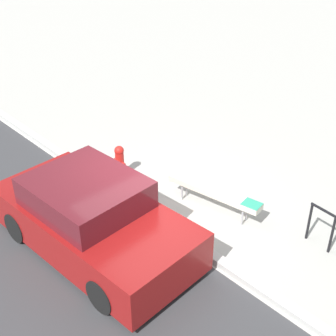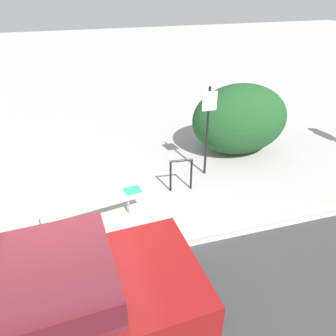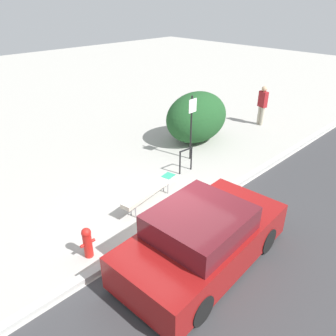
{
  "view_description": "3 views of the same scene",
  "coord_description": "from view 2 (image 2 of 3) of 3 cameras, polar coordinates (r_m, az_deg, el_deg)",
  "views": [
    {
      "loc": [
        5.59,
        -4.93,
        5.81
      ],
      "look_at": [
        -0.07,
        0.34,
        1.11
      ],
      "focal_mm": 50.0,
      "sensor_mm": 36.0,
      "label": 1
    },
    {
      "loc": [
        0.41,
        -4.47,
        4.48
      ],
      "look_at": [
        2.12,
        1.37,
        0.88
      ],
      "focal_mm": 35.0,
      "sensor_mm": 36.0,
      "label": 2
    },
    {
      "loc": [
        -4.59,
        -4.7,
        5.24
      ],
      "look_at": [
        1.16,
        1.16,
        0.87
      ],
      "focal_mm": 35.0,
      "sensor_mm": 36.0,
      "label": 3
    }
  ],
  "objects": [
    {
      "name": "curb",
      "position": [
        6.29,
        -15.76,
        -15.46
      ],
      "size": [
        60.0,
        0.2,
        0.13
      ],
      "color": "#B7B7B2",
      "rests_on": "ground_plane"
    },
    {
      "name": "ground_plane",
      "position": [
        6.34,
        -15.68,
        -15.87
      ],
      "size": [
        60.0,
        60.0,
        0.0
      ],
      "primitive_type": "plane",
      "color": "#ADAAA3"
    },
    {
      "name": "bench",
      "position": [
        6.91,
        -12.86,
        -6.08
      ],
      "size": [
        2.11,
        0.66,
        0.52
      ],
      "rotation": [
        0.0,
        0.0,
        0.17
      ],
      "color": "#99999E",
      "rests_on": "ground_plane"
    },
    {
      "name": "parked_car_near",
      "position": [
        4.99,
        -19.23,
        -21.99
      ],
      "size": [
        4.12,
        2.12,
        1.42
      ],
      "rotation": [
        0.0,
        0.0,
        0.06
      ],
      "color": "black",
      "rests_on": "ground_plane"
    },
    {
      "name": "shrub_hedge",
      "position": [
        9.51,
        12.37,
        8.31
      ],
      "size": [
        2.76,
        1.95,
        1.97
      ],
      "color": "#1E4C23",
      "rests_on": "ground_plane"
    },
    {
      "name": "bike_rack",
      "position": [
        7.68,
        2.29,
        -0.65
      ],
      "size": [
        0.55,
        0.1,
        0.83
      ],
      "rotation": [
        0.0,
        0.0,
        -0.09
      ],
      "color": "black",
      "rests_on": "ground_plane"
    },
    {
      "name": "sign_post",
      "position": [
        7.99,
        6.93,
        7.58
      ],
      "size": [
        0.36,
        0.08,
        2.3
      ],
      "color": "black",
      "rests_on": "ground_plane"
    }
  ]
}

